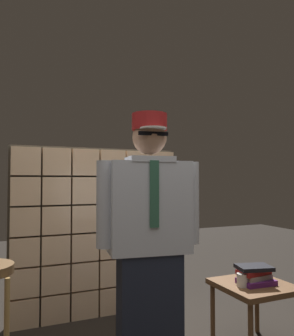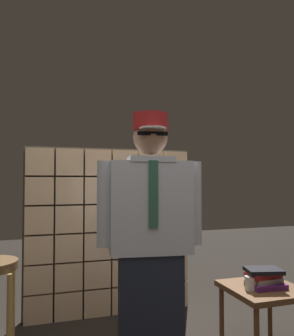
{
  "view_description": "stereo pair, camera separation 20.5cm",
  "coord_description": "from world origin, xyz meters",
  "px_view_note": "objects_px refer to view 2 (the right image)",
  "views": [
    {
      "loc": [
        -0.83,
        -1.6,
        1.26
      ],
      "look_at": [
        -0.02,
        0.29,
        1.34
      ],
      "focal_mm": 35.76,
      "sensor_mm": 36.0,
      "label": 1
    },
    {
      "loc": [
        -0.64,
        -1.67,
        1.26
      ],
      "look_at": [
        -0.02,
        0.29,
        1.34
      ],
      "focal_mm": 35.76,
      "sensor_mm": 36.0,
      "label": 2
    }
  ],
  "objects_px": {
    "standing_person": "(150,242)",
    "book_stack": "(264,278)",
    "coffee_mug": "(251,283)",
    "side_table": "(264,296)"
  },
  "relations": [
    {
      "from": "book_stack",
      "to": "coffee_mug",
      "type": "xyz_separation_m",
      "value": [
        -0.12,
        -0.01,
        -0.02
      ]
    },
    {
      "from": "standing_person",
      "to": "book_stack",
      "type": "xyz_separation_m",
      "value": [
        0.89,
        0.08,
        -0.32
      ]
    },
    {
      "from": "book_stack",
      "to": "coffee_mug",
      "type": "bearing_deg",
      "value": -173.45
    },
    {
      "from": "coffee_mug",
      "to": "side_table",
      "type": "bearing_deg",
      "value": 13.32
    },
    {
      "from": "standing_person",
      "to": "coffee_mug",
      "type": "relative_size",
      "value": 13.38
    },
    {
      "from": "standing_person",
      "to": "book_stack",
      "type": "height_order",
      "value": "standing_person"
    },
    {
      "from": "side_table",
      "to": "book_stack",
      "type": "bearing_deg",
      "value": -102.44
    },
    {
      "from": "side_table",
      "to": "book_stack",
      "type": "xyz_separation_m",
      "value": [
        -0.0,
        -0.02,
        0.13
      ]
    },
    {
      "from": "standing_person",
      "to": "side_table",
      "type": "height_order",
      "value": "standing_person"
    },
    {
      "from": "side_table",
      "to": "coffee_mug",
      "type": "height_order",
      "value": "coffee_mug"
    }
  ]
}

